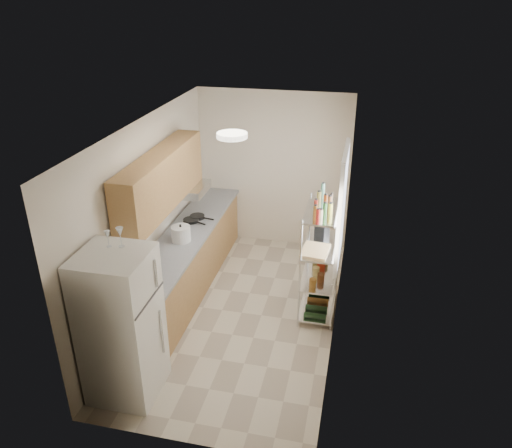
{
  "coord_description": "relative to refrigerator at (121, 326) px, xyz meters",
  "views": [
    {
      "loc": [
        1.42,
        -5.44,
        4.06
      ],
      "look_at": [
        0.15,
        0.25,
        1.25
      ],
      "focal_mm": 35.0,
      "sensor_mm": 36.0,
      "label": 1
    }
  ],
  "objects": [
    {
      "name": "wine_glass_a",
      "position": [
        0.03,
        0.17,
        0.96
      ],
      "size": [
        0.07,
        0.07,
        0.21
      ],
      "primitive_type": null,
      "color": "silver",
      "rests_on": "refrigerator"
    },
    {
      "name": "rice_cooker",
      "position": [
        -0.02,
        1.86,
        0.15
      ],
      "size": [
        0.26,
        0.26,
        0.21
      ],
      "primitive_type": "cylinder",
      "color": "silver",
      "rests_on": "counter_run"
    },
    {
      "name": "window",
      "position": [
        2.1,
        1.99,
        0.7
      ],
      "size": [
        0.06,
        1.0,
        1.46
      ],
      "primitive_type": "cube",
      "color": "white",
      "rests_on": "room"
    },
    {
      "name": "counter_run",
      "position": [
        -0.05,
        2.08,
        -0.4
      ],
      "size": [
        0.63,
        3.51,
        0.9
      ],
      "color": "#A87E47",
      "rests_on": "ground"
    },
    {
      "name": "storage_bag",
      "position": [
        1.88,
        2.1,
        -0.21
      ],
      "size": [
        0.1,
        0.15,
        0.17
      ],
      "primitive_type": "cube",
      "rotation": [
        0.0,
        0.0,
        0.0
      ],
      "color": "#B12F15",
      "rests_on": "bakers_rack"
    },
    {
      "name": "room",
      "position": [
        0.87,
        1.64,
        0.45
      ],
      "size": [
        2.52,
        4.42,
        2.62
      ],
      "color": "beige",
      "rests_on": "ground"
    },
    {
      "name": "refrigerator",
      "position": [
        0.0,
        0.0,
        0.0
      ],
      "size": [
        0.7,
        0.7,
        1.7
      ],
      "primitive_type": "cube",
      "color": "white",
      "rests_on": "ground"
    },
    {
      "name": "range_hood",
      "position": [
        -0.13,
        2.54,
        0.54
      ],
      "size": [
        0.5,
        0.6,
        0.12
      ],
      "primitive_type": "cube",
      "color": "#B7BABC",
      "rests_on": "room"
    },
    {
      "name": "frying_pan_large",
      "position": [
        -0.1,
        2.46,
        0.07
      ],
      "size": [
        0.3,
        0.3,
        0.04
      ],
      "primitive_type": "cylinder",
      "rotation": [
        0.0,
        0.0,
        -0.38
      ],
      "color": "black",
      "rests_on": "counter_run"
    },
    {
      "name": "frying_pan_small",
      "position": [
        -0.05,
        2.6,
        0.07
      ],
      "size": [
        0.26,
        0.26,
        0.05
      ],
      "primitive_type": "cylinder",
      "rotation": [
        0.0,
        0.0,
        -0.17
      ],
      "color": "black",
      "rests_on": "counter_run"
    },
    {
      "name": "ceiling_dome",
      "position": [
        0.87,
        1.34,
        1.72
      ],
      "size": [
        0.34,
        0.34,
        0.05
      ],
      "primitive_type": "cylinder",
      "color": "white",
      "rests_on": "room"
    },
    {
      "name": "wine_glass_b",
      "position": [
        -0.09,
        0.14,
        0.94
      ],
      "size": [
        0.06,
        0.06,
        0.18
      ],
      "primitive_type": null,
      "color": "silver",
      "rests_on": "refrigerator"
    },
    {
      "name": "upper_cabinets",
      "position": [
        -0.18,
        1.74,
        0.96
      ],
      "size": [
        0.33,
        2.2,
        0.72
      ],
      "primitive_type": "cube",
      "color": "#A87E47",
      "rests_on": "room"
    },
    {
      "name": "bakers_rack",
      "position": [
        1.88,
        1.93,
        0.26
      ],
      "size": [
        0.45,
        0.9,
        1.73
      ],
      "color": "silver",
      "rests_on": "ground"
    },
    {
      "name": "espresso_machine",
      "position": [
        1.85,
        2.27,
        0.28
      ],
      "size": [
        0.2,
        0.25,
        0.25
      ],
      "primitive_type": "cube",
      "rotation": [
        0.0,
        0.0,
        -0.28
      ],
      "color": "black",
      "rests_on": "bakers_rack"
    },
    {
      "name": "cutting_board",
      "position": [
        1.82,
        1.75,
        0.17
      ],
      "size": [
        0.36,
        0.45,
        0.03
      ],
      "primitive_type": "cube",
      "rotation": [
        0.0,
        0.0,
        -0.09
      ],
      "color": "tan",
      "rests_on": "bakers_rack"
    }
  ]
}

